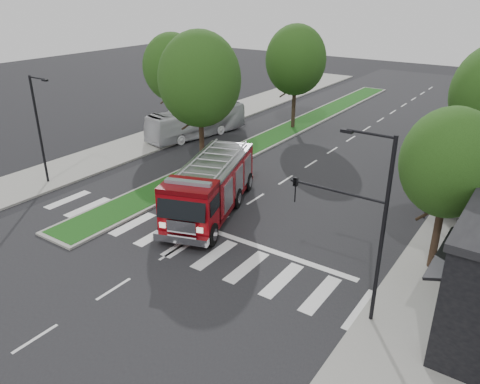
# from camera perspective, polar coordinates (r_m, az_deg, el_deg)

# --- Properties ---
(ground) EXTENTS (140.00, 140.00, 0.00)m
(ground) POSITION_cam_1_polar(r_m,az_deg,el_deg) (27.53, -2.63, -3.74)
(ground) COLOR black
(ground) RESTS_ON ground
(sidewalk_left) EXTENTS (5.00, 80.00, 0.15)m
(sidewalk_left) POSITION_cam_1_polar(r_m,az_deg,el_deg) (43.41, -10.05, 6.49)
(sidewalk_left) COLOR gray
(sidewalk_left) RESTS_ON ground
(median) EXTENTS (3.00, 50.00, 0.15)m
(median) POSITION_cam_1_polar(r_m,az_deg,el_deg) (44.63, 5.19, 7.24)
(median) COLOR gray
(median) RESTS_ON ground
(bus_shelter) EXTENTS (3.20, 1.60, 2.61)m
(bus_shelter) POSITION_cam_1_polar(r_m,az_deg,el_deg) (29.74, 25.04, 0.41)
(bus_shelter) COLOR black
(bus_shelter) RESTS_ON ground
(tree_right_near) EXTENTS (4.40, 4.40, 8.05)m
(tree_right_near) POSITION_cam_1_polar(r_m,az_deg,el_deg) (22.80, 24.24, 3.21)
(tree_right_near) COLOR black
(tree_right_near) RESTS_ON ground
(tree_median_near) EXTENTS (5.80, 5.80, 10.16)m
(tree_median_near) POSITION_cam_1_polar(r_m,az_deg,el_deg) (33.38, -4.95, 13.52)
(tree_median_near) COLOR black
(tree_median_near) RESTS_ON ground
(tree_median_far) EXTENTS (5.60, 5.60, 9.72)m
(tree_median_far) POSITION_cam_1_polar(r_m,az_deg,el_deg) (44.99, 6.82, 15.67)
(tree_median_far) COLOR black
(tree_median_far) RESTS_ON ground
(tree_left_mid) EXTENTS (5.20, 5.20, 9.16)m
(tree_left_mid) POSITION_cam_1_polar(r_m,az_deg,el_deg) (43.13, -8.25, 14.82)
(tree_left_mid) COLOR black
(tree_left_mid) RESTS_ON ground
(streetlight_right_near) EXTENTS (4.08, 0.22, 8.00)m
(streetlight_right_near) POSITION_cam_1_polar(r_m,az_deg,el_deg) (18.55, 14.61, -2.74)
(streetlight_right_near) COLOR black
(streetlight_right_near) RESTS_ON ground
(streetlight_left_near) EXTENTS (1.90, 0.20, 7.50)m
(streetlight_left_near) POSITION_cam_1_polar(r_m,az_deg,el_deg) (34.22, -23.26, 7.44)
(streetlight_left_near) COLOR black
(streetlight_left_near) RESTS_ON ground
(fire_engine) EXTENTS (5.99, 10.31, 3.43)m
(fire_engine) POSITION_cam_1_polar(r_m,az_deg,el_deg) (28.19, -3.61, 0.62)
(fire_engine) COLOR #5B0409
(fire_engine) RESTS_ON ground
(city_bus) EXTENTS (4.43, 10.28, 2.79)m
(city_bus) POSITION_cam_1_polar(r_m,az_deg,el_deg) (43.34, -5.27, 8.55)
(city_bus) COLOR silver
(city_bus) RESTS_ON ground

